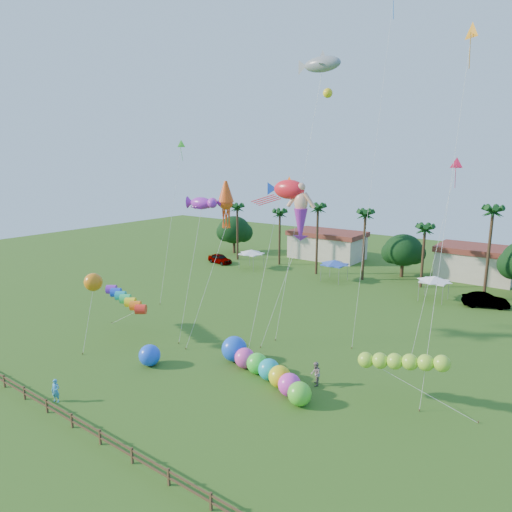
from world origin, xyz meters
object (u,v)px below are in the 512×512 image
Objects in this scene: spectator_b at (316,374)px; blue_ball at (150,355)px; spectator_a at (56,391)px; car_b at (486,300)px; caterpillar_inflatable at (262,367)px; car_a at (220,259)px.

spectator_b reaches higher than blue_ball.
spectator_a is at bearing -75.28° from spectator_b.
caterpillar_inflatable is (-10.88, -29.89, 0.09)m from car_b.
spectator_b is 4.30m from caterpillar_inflatable.
blue_ball is at bearing -138.30° from caterpillar_inflatable.
spectator_b reaches higher than car_a.
caterpillar_inflatable is (-4.07, -1.39, -0.03)m from spectator_b.
car_b is 0.48× the size of caterpillar_inflatable.
car_a is at bearing 70.34° from car_b.
spectator_b reaches higher than car_b.
spectator_a is 19.00m from spectator_b.
spectator_b is at bearing 19.73° from spectator_a.
spectator_a is (19.64, -40.68, 0.06)m from car_a.
blue_ball reaches higher than car_b.
spectator_a is (-20.57, -41.61, 0.03)m from car_b.
blue_ball is at bearing 128.66° from car_b.
car_b is 46.41m from spectator_a.
car_b is at bearing -78.72° from car_a.
spectator_a is 7.96m from blue_ball.
blue_ball is (-12.93, -5.19, -0.04)m from spectator_b.
caterpillar_inflatable reaches higher than spectator_b.
caterpillar_inflatable reaches higher than car_a.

